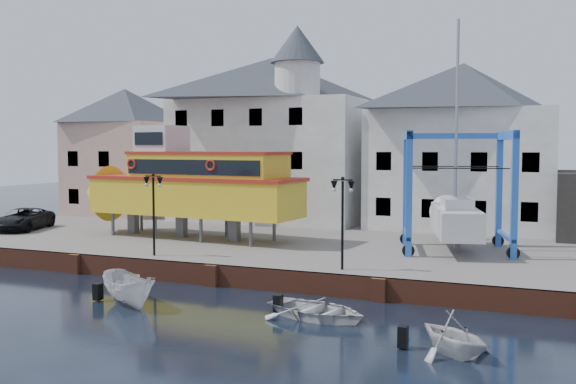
% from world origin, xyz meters
% --- Properties ---
extents(ground, '(140.00, 140.00, 0.00)m').
position_xyz_m(ground, '(0.00, 0.00, 0.00)').
color(ground, black).
rests_on(ground, ground).
extents(hardstanding, '(44.00, 22.00, 1.00)m').
position_xyz_m(hardstanding, '(0.00, 11.00, 0.50)').
color(hardstanding, '#645B57').
rests_on(hardstanding, ground).
extents(quay_wall, '(44.00, 0.47, 1.00)m').
position_xyz_m(quay_wall, '(-0.00, 0.10, 0.50)').
color(quay_wall, brown).
rests_on(quay_wall, ground).
extents(building_pink, '(8.00, 7.00, 10.30)m').
position_xyz_m(building_pink, '(-18.00, 18.00, 6.15)').
color(building_pink, tan).
rests_on(building_pink, hardstanding).
extents(building_white_main, '(14.00, 8.30, 14.00)m').
position_xyz_m(building_white_main, '(-4.87, 18.39, 7.34)').
color(building_white_main, silver).
rests_on(building_white_main, hardstanding).
extents(building_white_right, '(12.00, 8.00, 11.20)m').
position_xyz_m(building_white_right, '(9.00, 19.00, 6.60)').
color(building_white_right, silver).
rests_on(building_white_right, hardstanding).
extents(lamp_post_left, '(1.12, 0.32, 4.20)m').
position_xyz_m(lamp_post_left, '(-4.00, 1.20, 4.17)').
color(lamp_post_left, black).
rests_on(lamp_post_left, hardstanding).
extents(lamp_post_right, '(1.12, 0.32, 4.20)m').
position_xyz_m(lamp_post_right, '(6.00, 1.20, 4.17)').
color(lamp_post_right, black).
rests_on(lamp_post_right, hardstanding).
extents(tour_boat, '(15.95, 5.21, 6.82)m').
position_xyz_m(tour_boat, '(-6.23, 7.54, 4.22)').
color(tour_boat, '#59595E').
rests_on(tour_boat, hardstanding).
extents(travel_lift, '(6.59, 8.34, 12.21)m').
position_xyz_m(travel_lift, '(9.86, 9.06, 3.05)').
color(travel_lift, blue).
rests_on(travel_lift, hardstanding).
extents(van, '(3.79, 5.65, 1.44)m').
position_xyz_m(van, '(-17.92, 6.55, 1.72)').
color(van, black).
rests_on(van, hardstanding).
extents(motorboat_a, '(4.10, 3.37, 1.51)m').
position_xyz_m(motorboat_a, '(-1.46, -4.41, 0.00)').
color(motorboat_a, silver).
rests_on(motorboat_a, ground).
extents(motorboat_b, '(4.74, 3.91, 0.85)m').
position_xyz_m(motorboat_b, '(6.45, -3.49, 0.00)').
color(motorboat_b, silver).
rests_on(motorboat_b, ground).
extents(motorboat_c, '(3.74, 3.69, 1.49)m').
position_xyz_m(motorboat_c, '(11.89, -5.95, 0.00)').
color(motorboat_c, silver).
rests_on(motorboat_c, ground).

